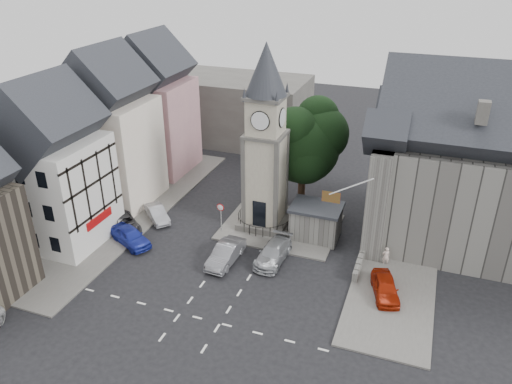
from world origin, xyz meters
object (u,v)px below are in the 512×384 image
at_px(clock_tower, 266,141).
at_px(pedestrian, 386,256).
at_px(stone_shelter, 316,222).
at_px(car_east_red, 385,287).
at_px(car_west_blue, 130,236).

height_order(clock_tower, pedestrian, clock_tower).
distance_m(stone_shelter, car_east_red, 9.12).
bearing_deg(stone_shelter, car_east_red, -42.47).
relative_size(clock_tower, car_west_blue, 3.67).
distance_m(stone_shelter, car_west_blue, 15.83).
height_order(clock_tower, car_east_red, clock_tower).
relative_size(clock_tower, pedestrian, 9.92).
distance_m(clock_tower, stone_shelter, 8.15).
bearing_deg(car_west_blue, car_east_red, -62.72).
xyz_separation_m(clock_tower, pedestrian, (11.05, -2.70, -7.30)).
bearing_deg(stone_shelter, car_west_blue, -155.92).
distance_m(stone_shelter, pedestrian, 6.67).
bearing_deg(clock_tower, car_west_blue, -144.23).
bearing_deg(stone_shelter, clock_tower, 174.16).
bearing_deg(car_east_red, car_west_blue, 164.04).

